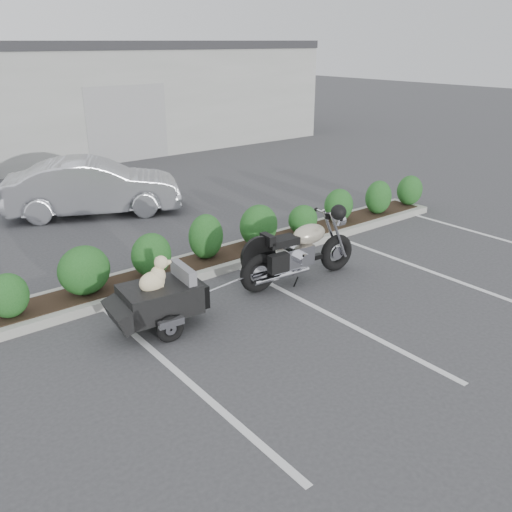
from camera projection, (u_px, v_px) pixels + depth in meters
ground at (245, 323)px, 8.26m from camera, size 90.00×90.00×0.00m
planter_kerb at (217, 260)px, 10.41m from camera, size 12.00×1.00×0.15m
motorcycle at (300, 252)px, 9.50m from camera, size 2.43×0.85×1.40m
pet_trailer at (159, 298)px, 7.95m from camera, size 1.95×1.10×1.16m
sedan at (94, 187)px, 13.21m from camera, size 4.35×3.03×1.36m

